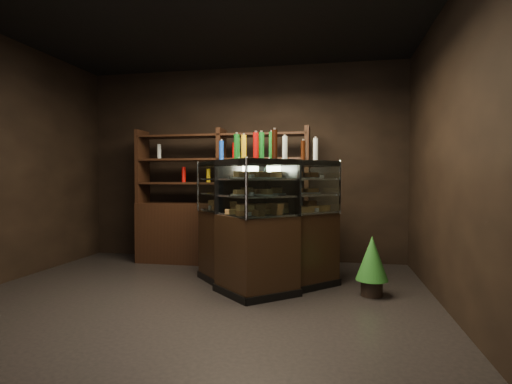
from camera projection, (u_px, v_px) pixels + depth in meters
ground at (184, 309)px, 3.88m from camera, size 5.00×5.00×0.00m
room_shell at (182, 109)px, 3.81m from camera, size 5.02×5.02×3.01m
display_case at (262, 245)px, 4.66m from camera, size 1.82×1.48×1.49m
food_display at (262, 192)px, 4.63m from camera, size 1.38×1.05×0.46m
bottles_top at (262, 148)px, 4.62m from camera, size 1.21×0.91×0.30m
potted_conifer at (372, 257)px, 4.31m from camera, size 0.35×0.35×0.74m
back_shelving at (222, 224)px, 5.91m from camera, size 2.58×0.42×2.00m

